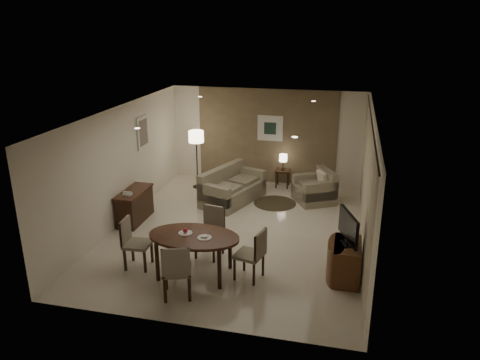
% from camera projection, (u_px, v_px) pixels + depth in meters
% --- Properties ---
extents(room_shell, '(5.50, 7.00, 2.70)m').
position_uv_depth(room_shell, '(242.00, 169.00, 10.44)').
color(room_shell, beige).
rests_on(room_shell, ground).
extents(taupe_accent, '(3.96, 0.03, 2.70)m').
position_uv_depth(taupe_accent, '(267.00, 137.00, 13.28)').
color(taupe_accent, '#79664B').
rests_on(taupe_accent, wall_back).
extents(curtain_wall, '(0.08, 6.70, 2.58)m').
position_uv_depth(curtain_wall, '(366.00, 185.00, 9.50)').
color(curtain_wall, beige).
rests_on(curtain_wall, wall_right).
extents(curtain_rod, '(0.03, 6.80, 0.03)m').
position_uv_depth(curtain_rod, '(372.00, 121.00, 9.07)').
color(curtain_rod, black).
rests_on(curtain_rod, wall_right).
extents(art_back_frame, '(0.72, 0.03, 0.72)m').
position_uv_depth(art_back_frame, '(270.00, 128.00, 13.15)').
color(art_back_frame, silver).
rests_on(art_back_frame, wall_back).
extents(art_back_canvas, '(0.34, 0.01, 0.34)m').
position_uv_depth(art_back_canvas, '(270.00, 128.00, 13.14)').
color(art_back_canvas, '#1B3128').
rests_on(art_back_canvas, wall_back).
extents(art_left_frame, '(0.03, 0.60, 0.80)m').
position_uv_depth(art_left_frame, '(143.00, 132.00, 11.61)').
color(art_left_frame, silver).
rests_on(art_left_frame, wall_left).
extents(art_left_canvas, '(0.01, 0.46, 0.64)m').
position_uv_depth(art_left_canvas, '(143.00, 132.00, 11.60)').
color(art_left_canvas, gray).
rests_on(art_left_canvas, wall_left).
extents(downlight_nl, '(0.10, 0.10, 0.01)m').
position_uv_depth(downlight_nl, '(137.00, 128.00, 8.29)').
color(downlight_nl, white).
rests_on(downlight_nl, ceiling).
extents(downlight_nr, '(0.10, 0.10, 0.01)m').
position_uv_depth(downlight_nr, '(295.00, 137.00, 7.68)').
color(downlight_nr, white).
rests_on(downlight_nr, ceiling).
extents(downlight_fl, '(0.10, 0.10, 0.01)m').
position_uv_depth(downlight_fl, '(200.00, 97.00, 11.60)').
color(downlight_fl, white).
rests_on(downlight_fl, ceiling).
extents(downlight_fr, '(0.10, 0.10, 0.01)m').
position_uv_depth(downlight_fr, '(314.00, 101.00, 10.99)').
color(downlight_fr, white).
rests_on(downlight_fr, ceiling).
extents(console_desk, '(0.48, 1.20, 0.75)m').
position_uv_depth(console_desk, '(135.00, 206.00, 10.94)').
color(console_desk, '#4D2E18').
rests_on(console_desk, floor).
extents(telephone, '(0.20, 0.14, 0.09)m').
position_uv_depth(telephone, '(127.00, 193.00, 10.52)').
color(telephone, white).
rests_on(telephone, console_desk).
extents(tv_cabinet, '(0.48, 0.90, 0.70)m').
position_uv_depth(tv_cabinet, '(347.00, 261.00, 8.50)').
color(tv_cabinet, brown).
rests_on(tv_cabinet, floor).
extents(flat_tv, '(0.36, 0.85, 0.60)m').
position_uv_depth(flat_tv, '(348.00, 228.00, 8.28)').
color(flat_tv, black).
rests_on(flat_tv, tv_cabinet).
extents(dining_table, '(1.69, 1.06, 0.79)m').
position_uv_depth(dining_table, '(195.00, 255.00, 8.63)').
color(dining_table, '#4D2E18').
rests_on(dining_table, floor).
extents(chair_near, '(0.63, 0.63, 1.02)m').
position_uv_depth(chair_near, '(177.00, 269.00, 7.92)').
color(chair_near, gray).
rests_on(chair_near, floor).
extents(chair_far, '(0.57, 0.57, 1.01)m').
position_uv_depth(chair_far, '(209.00, 233.00, 9.26)').
color(chair_far, gray).
rests_on(chair_far, floor).
extents(chair_left, '(0.51, 0.51, 0.98)m').
position_uv_depth(chair_left, '(138.00, 243.00, 8.86)').
color(chair_left, gray).
rests_on(chair_left, floor).
extents(chair_right, '(0.57, 0.57, 0.97)m').
position_uv_depth(chair_right, '(249.00, 254.00, 8.47)').
color(chair_right, gray).
rests_on(chair_right, floor).
extents(plate_a, '(0.26, 0.26, 0.02)m').
position_uv_depth(plate_a, '(185.00, 233.00, 8.58)').
color(plate_a, white).
rests_on(plate_a, dining_table).
extents(plate_b, '(0.26, 0.26, 0.02)m').
position_uv_depth(plate_b, '(205.00, 238.00, 8.40)').
color(plate_b, white).
rests_on(plate_b, dining_table).
extents(fruit_apple, '(0.09, 0.09, 0.09)m').
position_uv_depth(fruit_apple, '(185.00, 230.00, 8.56)').
color(fruit_apple, red).
rests_on(fruit_apple, plate_a).
extents(napkin, '(0.12, 0.08, 0.03)m').
position_uv_depth(napkin, '(204.00, 236.00, 8.39)').
color(napkin, white).
rests_on(napkin, plate_b).
extents(round_rug, '(1.09, 1.09, 0.01)m').
position_uv_depth(round_rug, '(275.00, 203.00, 12.09)').
color(round_rug, '#413B24').
rests_on(round_rug, floor).
extents(sofa, '(2.05, 1.51, 0.87)m').
position_uv_depth(sofa, '(233.00, 185.00, 12.10)').
color(sofa, gray).
rests_on(sofa, floor).
extents(armchair, '(1.24, 1.26, 0.84)m').
position_uv_depth(armchair, '(314.00, 186.00, 12.07)').
color(armchair, gray).
rests_on(armchair, floor).
extents(side_table, '(0.39, 0.39, 0.50)m').
position_uv_depth(side_table, '(283.00, 178.00, 13.20)').
color(side_table, '#321C10').
rests_on(side_table, floor).
extents(table_lamp, '(0.22, 0.22, 0.50)m').
position_uv_depth(table_lamp, '(283.00, 161.00, 13.04)').
color(table_lamp, '#FFEAC1').
rests_on(table_lamp, side_table).
extents(floor_lamp, '(0.41, 0.41, 1.63)m').
position_uv_depth(floor_lamp, '(197.00, 160.00, 12.99)').
color(floor_lamp, '#FFE5B7').
rests_on(floor_lamp, floor).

